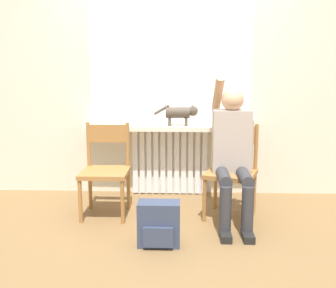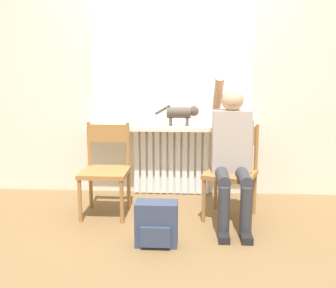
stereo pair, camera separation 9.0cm
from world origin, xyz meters
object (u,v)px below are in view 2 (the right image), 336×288
object	(u,v)px
person	(232,150)
chair_right	(232,170)
cat	(182,113)
chair_left	(106,168)
backpack	(156,224)

from	to	relation	value
person	chair_right	bearing A→B (deg)	83.09
chair_right	cat	distance (m)	0.86
chair_right	person	distance (m)	0.24
chair_left	chair_right	bearing A→B (deg)	-0.00
cat	backpack	distance (m)	1.43
cat	backpack	bearing A→B (deg)	-97.75
cat	backpack	xyz separation A→B (m)	(-0.16, -1.21, -0.75)
backpack	chair_right	bearing A→B (deg)	46.03
chair_right	person	size ratio (longest dim) A/B	0.65
chair_right	backpack	size ratio (longest dim) A/B	2.47
chair_left	cat	xyz separation A→B (m)	(0.70, 0.54, 0.47)
chair_left	chair_right	world-z (taller)	same
chair_left	backpack	distance (m)	0.90
person	cat	size ratio (longest dim) A/B	2.86
person	backpack	size ratio (longest dim) A/B	3.80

